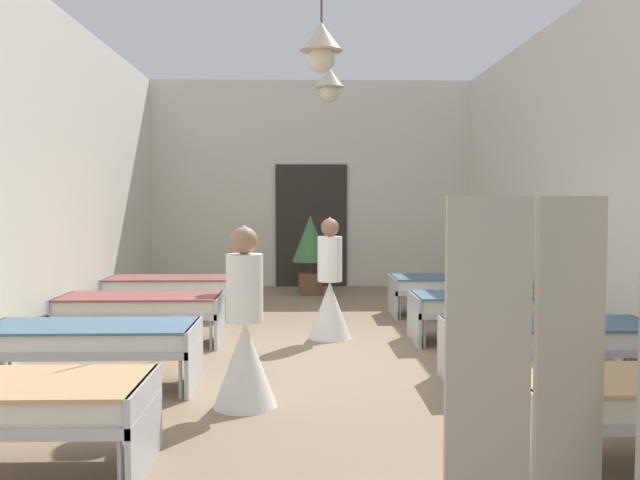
% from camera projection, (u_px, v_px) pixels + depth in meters
% --- Properties ---
extents(ground_plane, '(6.86, 13.20, 0.10)m').
position_uv_depth(ground_plane, '(319.00, 366.00, 7.07)').
color(ground_plane, '#8C755B').
extents(room_shell, '(6.66, 12.80, 4.04)m').
position_uv_depth(room_shell, '(317.00, 173.00, 8.32)').
color(room_shell, silver).
rests_on(room_shell, ground).
extents(bed_left_row_1, '(1.90, 0.84, 0.57)m').
position_uv_depth(bed_left_row_1, '(90.00, 340.00, 6.04)').
color(bed_left_row_1, '#B7BCC1').
rests_on(bed_left_row_1, ground).
extents(bed_right_row_1, '(1.90, 0.84, 0.57)m').
position_uv_depth(bed_right_row_1, '(550.00, 337.00, 6.15)').
color(bed_right_row_1, '#B7BCC1').
rests_on(bed_right_row_1, ground).
extents(bed_left_row_2, '(1.90, 0.84, 0.57)m').
position_uv_depth(bed_left_row_2, '(141.00, 307.00, 7.94)').
color(bed_left_row_2, '#B7BCC1').
rests_on(bed_left_row_2, ground).
extents(bed_right_row_2, '(1.90, 0.84, 0.57)m').
position_uv_depth(bed_right_row_2, '(492.00, 305.00, 8.05)').
color(bed_right_row_2, '#B7BCC1').
rests_on(bed_right_row_2, ground).
extents(bed_left_row_3, '(1.90, 0.84, 0.57)m').
position_uv_depth(bed_left_row_3, '(172.00, 286.00, 9.83)').
color(bed_left_row_3, '#B7BCC1').
rests_on(bed_left_row_3, ground).
extents(bed_right_row_3, '(1.90, 0.84, 0.57)m').
position_uv_depth(bed_right_row_3, '(456.00, 285.00, 9.94)').
color(bed_right_row_3, '#B7BCC1').
rests_on(bed_right_row_3, ground).
extents(nurse_near_aisle, '(0.52, 0.52, 1.49)m').
position_uv_depth(nurse_near_aisle, '(245.00, 342.00, 5.49)').
color(nurse_near_aisle, white).
rests_on(nurse_near_aisle, ground).
extents(nurse_mid_aisle, '(0.52, 0.52, 1.49)m').
position_uv_depth(nurse_mid_aisle, '(330.00, 295.00, 8.24)').
color(nurse_mid_aisle, white).
rests_on(nurse_mid_aisle, ground).
extents(potted_plant, '(0.66, 0.66, 1.43)m').
position_uv_depth(potted_plant, '(311.00, 246.00, 12.11)').
color(potted_plant, brown).
rests_on(potted_plant, ground).
extents(privacy_screen, '(1.22, 0.29, 1.70)m').
position_uv_depth(privacy_screen, '(573.00, 372.00, 3.26)').
color(privacy_screen, '#BCB29E').
rests_on(privacy_screen, ground).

